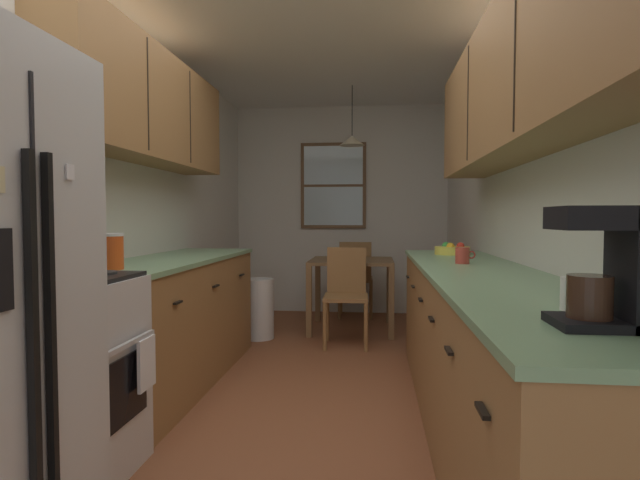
# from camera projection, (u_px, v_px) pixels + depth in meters

# --- Properties ---
(ground_plane) EXTENTS (12.00, 12.00, 0.00)m
(ground_plane) POSITION_uv_depth(u_px,v_px,m) (317.00, 378.00, 3.70)
(ground_plane) COLOR brown
(wall_left) EXTENTS (0.10, 9.00, 2.55)m
(wall_left) POSITION_uv_depth(u_px,v_px,m) (139.00, 205.00, 3.79)
(wall_left) COLOR silver
(wall_left) RESTS_ON ground
(wall_right) EXTENTS (0.10, 9.00, 2.55)m
(wall_right) POSITION_uv_depth(u_px,v_px,m) (509.00, 204.00, 3.50)
(wall_right) COLOR silver
(wall_right) RESTS_ON ground
(wall_back) EXTENTS (4.40, 0.10, 2.55)m
(wall_back) POSITION_uv_depth(u_px,v_px,m) (341.00, 210.00, 6.28)
(wall_back) COLOR silver
(wall_back) RESTS_ON ground
(ceiling_slab) EXTENTS (4.40, 9.00, 0.08)m
(ceiling_slab) POSITION_uv_depth(u_px,v_px,m) (317.00, 21.00, 3.59)
(ceiling_slab) COLOR white
(stove_range) EXTENTS (0.66, 0.59, 1.10)m
(stove_range) POSITION_uv_depth(u_px,v_px,m) (56.00, 377.00, 2.24)
(stove_range) COLOR silver
(stove_range) RESTS_ON ground
(microwave_over_range) EXTENTS (0.39, 0.59, 0.31)m
(microwave_over_range) POSITION_uv_depth(u_px,v_px,m) (25.00, 98.00, 2.20)
(microwave_over_range) COLOR silver
(counter_left) EXTENTS (0.64, 2.09, 0.90)m
(counter_left) POSITION_uv_depth(u_px,v_px,m) (174.00, 320.00, 3.58)
(counter_left) COLOR olive
(counter_left) RESTS_ON ground
(upper_cabinets_left) EXTENTS (0.33, 2.17, 0.75)m
(upper_cabinets_left) POSITION_uv_depth(u_px,v_px,m) (149.00, 107.00, 3.47)
(upper_cabinets_left) COLOR olive
(counter_right) EXTENTS (0.64, 3.43, 0.90)m
(counter_right) POSITION_uv_depth(u_px,v_px,m) (485.00, 357.00, 2.64)
(counter_right) COLOR olive
(counter_right) RESTS_ON ground
(upper_cabinets_right) EXTENTS (0.33, 3.11, 0.75)m
(upper_cabinets_right) POSITION_uv_depth(u_px,v_px,m) (520.00, 79.00, 2.51)
(upper_cabinets_right) COLOR olive
(dining_table) EXTENTS (0.86, 0.83, 0.74)m
(dining_table) POSITION_uv_depth(u_px,v_px,m) (352.00, 271.00, 5.28)
(dining_table) COLOR brown
(dining_table) RESTS_ON ground
(dining_chair_near) EXTENTS (0.41, 0.41, 0.90)m
(dining_chair_near) POSITION_uv_depth(u_px,v_px,m) (346.00, 291.00, 4.67)
(dining_chair_near) COLOR olive
(dining_chair_near) RESTS_ON ground
(dining_chair_far) EXTENTS (0.41, 0.41, 0.90)m
(dining_chair_far) POSITION_uv_depth(u_px,v_px,m) (355.00, 276.00, 5.90)
(dining_chair_far) COLOR olive
(dining_chair_far) RESTS_ON ground
(pendant_light) EXTENTS (0.26, 0.26, 0.62)m
(pendant_light) POSITION_uv_depth(u_px,v_px,m) (352.00, 140.00, 5.22)
(pendant_light) COLOR black
(back_window) EXTENTS (0.81, 0.05, 1.05)m
(back_window) POSITION_uv_depth(u_px,v_px,m) (333.00, 186.00, 6.20)
(back_window) COLOR brown
(trash_bin) EXTENTS (0.29, 0.29, 0.58)m
(trash_bin) POSITION_uv_depth(u_px,v_px,m) (259.00, 309.00, 4.90)
(trash_bin) COLOR white
(trash_bin) RESTS_ON ground
(storage_canister) EXTENTS (0.13, 0.13, 0.20)m
(storage_canister) POSITION_uv_depth(u_px,v_px,m) (111.00, 251.00, 2.72)
(storage_canister) COLOR #D84C19
(storage_canister) RESTS_ON counter_left
(dish_towel) EXTENTS (0.02, 0.16, 0.24)m
(dish_towel) POSITION_uv_depth(u_px,v_px,m) (147.00, 363.00, 2.35)
(dish_towel) COLOR white
(coffee_maker) EXTENTS (0.22, 0.18, 0.31)m
(coffee_maker) POSITION_uv_depth(u_px,v_px,m) (611.00, 264.00, 1.28)
(coffee_maker) COLOR black
(coffee_maker) RESTS_ON counter_right
(mug_by_coffeemaker) EXTENTS (0.11, 0.07, 0.10)m
(mug_by_coffeemaker) POSITION_uv_depth(u_px,v_px,m) (574.00, 294.00, 1.52)
(mug_by_coffeemaker) COLOR white
(mug_by_coffeemaker) RESTS_ON counter_right
(mug_spare) EXTENTS (0.12, 0.08, 0.10)m
(mug_spare) POSITION_uv_depth(u_px,v_px,m) (463.00, 256.00, 3.07)
(mug_spare) COLOR #BF3F33
(mug_spare) RESTS_ON counter_right
(fruit_bowl) EXTENTS (0.27, 0.27, 0.09)m
(fruit_bowl) POSITION_uv_depth(u_px,v_px,m) (452.00, 250.00, 3.84)
(fruit_bowl) COLOR #E5D14C
(fruit_bowl) RESTS_ON counter_right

